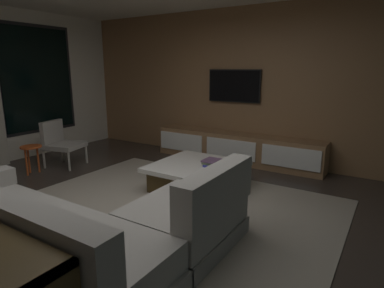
{
  "coord_description": "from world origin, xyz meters",
  "views": [
    {
      "loc": [
        -2.44,
        -2.26,
        1.66
      ],
      "look_at": [
        1.52,
        0.24,
        0.56
      ],
      "focal_mm": 30.34,
      "sensor_mm": 36.0,
      "label": 1
    }
  ],
  "objects_px": {
    "sectional_couch": "(80,232)",
    "mounted_tv": "(234,86)",
    "coffee_table": "(197,176)",
    "side_stool": "(31,151)",
    "book_stack_on_coffee_table": "(212,162)",
    "accent_chair_near_window": "(60,141)",
    "media_console": "(238,149)"
  },
  "relations": [
    {
      "from": "accent_chair_near_window",
      "to": "mounted_tv",
      "type": "height_order",
      "value": "mounted_tv"
    },
    {
      "from": "accent_chair_near_window",
      "to": "media_console",
      "type": "bearing_deg",
      "value": -54.28
    },
    {
      "from": "sectional_couch",
      "to": "media_console",
      "type": "relative_size",
      "value": 0.81
    },
    {
      "from": "sectional_couch",
      "to": "mounted_tv",
      "type": "bearing_deg",
      "value": 5.34
    },
    {
      "from": "accent_chair_near_window",
      "to": "coffee_table",
      "type": "bearing_deg",
      "value": -83.76
    },
    {
      "from": "side_stool",
      "to": "coffee_table",
      "type": "bearing_deg",
      "value": -72.03
    },
    {
      "from": "coffee_table",
      "to": "book_stack_on_coffee_table",
      "type": "height_order",
      "value": "book_stack_on_coffee_table"
    },
    {
      "from": "side_stool",
      "to": "mounted_tv",
      "type": "height_order",
      "value": "mounted_tv"
    },
    {
      "from": "side_stool",
      "to": "sectional_couch",
      "type": "bearing_deg",
      "value": -114.59
    },
    {
      "from": "coffee_table",
      "to": "side_stool",
      "type": "relative_size",
      "value": 2.52
    },
    {
      "from": "coffee_table",
      "to": "media_console",
      "type": "xyz_separation_m",
      "value": [
        1.53,
        0.08,
        0.06
      ]
    },
    {
      "from": "mounted_tv",
      "to": "side_stool",
      "type": "bearing_deg",
      "value": 137.83
    },
    {
      "from": "coffee_table",
      "to": "media_console",
      "type": "relative_size",
      "value": 0.37
    },
    {
      "from": "coffee_table",
      "to": "side_stool",
      "type": "bearing_deg",
      "value": 107.97
    },
    {
      "from": "book_stack_on_coffee_table",
      "to": "side_stool",
      "type": "xyz_separation_m",
      "value": [
        -0.91,
        2.78,
        -0.03
      ]
    },
    {
      "from": "book_stack_on_coffee_table",
      "to": "accent_chair_near_window",
      "type": "relative_size",
      "value": 0.38
    },
    {
      "from": "media_console",
      "to": "side_stool",
      "type": "bearing_deg",
      "value": 133.38
    },
    {
      "from": "sectional_couch",
      "to": "accent_chair_near_window",
      "type": "bearing_deg",
      "value": 56.52
    },
    {
      "from": "sectional_couch",
      "to": "coffee_table",
      "type": "distance_m",
      "value": 2.06
    },
    {
      "from": "sectional_couch",
      "to": "book_stack_on_coffee_table",
      "type": "xyz_separation_m",
      "value": [
        2.13,
        -0.12,
        0.11
      ]
    },
    {
      "from": "coffee_table",
      "to": "media_console",
      "type": "height_order",
      "value": "media_console"
    },
    {
      "from": "side_stool",
      "to": "media_console",
      "type": "bearing_deg",
      "value": -46.62
    },
    {
      "from": "book_stack_on_coffee_table",
      "to": "media_console",
      "type": "relative_size",
      "value": 0.1
    },
    {
      "from": "accent_chair_near_window",
      "to": "mounted_tv",
      "type": "bearing_deg",
      "value": -49.38
    },
    {
      "from": "accent_chair_near_window",
      "to": "sectional_couch",
      "type": "bearing_deg",
      "value": -123.48
    },
    {
      "from": "coffee_table",
      "to": "side_stool",
      "type": "height_order",
      "value": "side_stool"
    },
    {
      "from": "sectional_couch",
      "to": "book_stack_on_coffee_table",
      "type": "bearing_deg",
      "value": -3.2
    },
    {
      "from": "media_console",
      "to": "sectional_couch",
      "type": "bearing_deg",
      "value": -177.53
    },
    {
      "from": "media_console",
      "to": "mounted_tv",
      "type": "relative_size",
      "value": 3.1
    },
    {
      "from": "book_stack_on_coffee_table",
      "to": "side_stool",
      "type": "height_order",
      "value": "side_stool"
    },
    {
      "from": "accent_chair_near_window",
      "to": "media_console",
      "type": "relative_size",
      "value": 0.25
    },
    {
      "from": "sectional_couch",
      "to": "accent_chair_near_window",
      "type": "xyz_separation_m",
      "value": [
        1.77,
        2.68,
        0.14
      ]
    }
  ]
}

